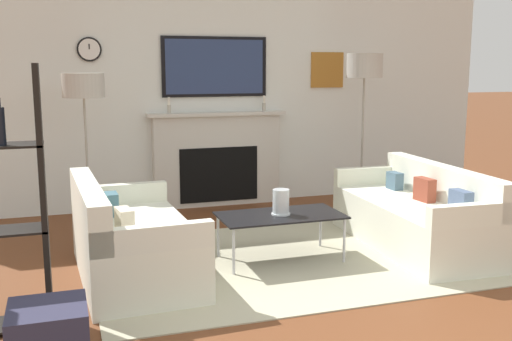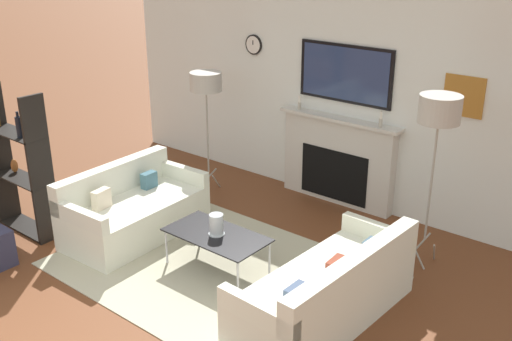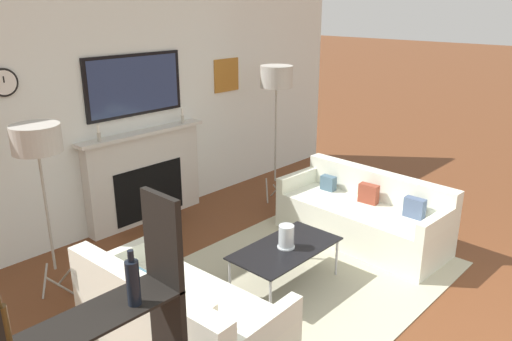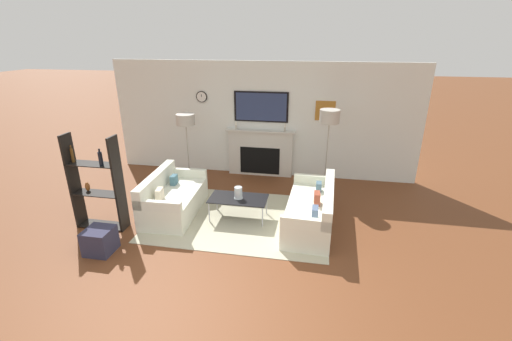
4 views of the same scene
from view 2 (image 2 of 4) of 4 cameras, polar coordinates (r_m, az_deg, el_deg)
The scene contains 9 objects.
fireplace_wall at distance 7.57m, azimuth 8.43°, elevation 5.84°, with size 7.30×0.28×2.70m.
area_rug at distance 6.30m, azimuth -3.59°, elevation -9.48°, with size 3.27×2.31×0.01m.
couch_left at distance 7.04m, azimuth -11.65°, elevation -3.82°, with size 0.92×1.66×0.79m.
couch_right at distance 5.47m, azimuth 6.81°, elevation -11.51°, with size 0.87×1.92×0.76m.
coffee_table at distance 6.14m, azimuth -3.78°, elevation -6.28°, with size 1.07×0.57×0.41m.
hurricane_candle at distance 6.08m, azimuth -3.79°, elevation -5.26°, with size 0.17×0.17×0.22m.
floor_lamp_left at distance 7.77m, azimuth -4.79°, elevation 8.28°, with size 0.41×0.41×1.62m.
floor_lamp_right at distance 6.06m, azimuth 17.09°, elevation 5.39°, with size 0.41×0.41×1.83m.
shelf_unit at distance 7.29m, azimuth -21.57°, elevation 0.45°, with size 0.89×0.28×1.70m.
Camera 2 is at (3.70, -1.79, 3.26)m, focal length 42.00 mm.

